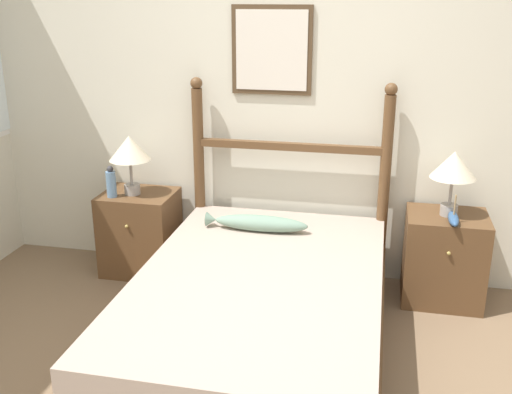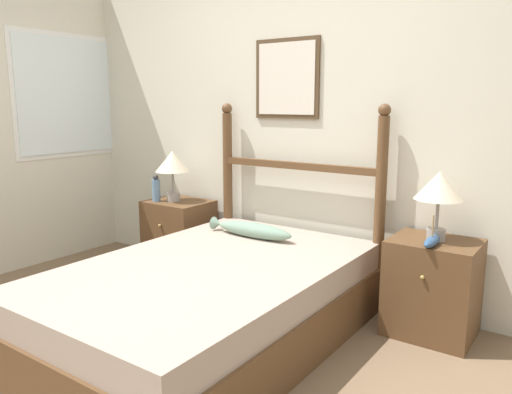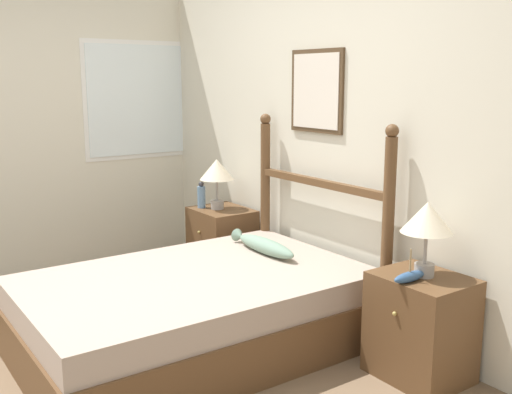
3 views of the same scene
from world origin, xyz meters
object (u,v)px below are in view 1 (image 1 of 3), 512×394
object	(u,v)px
table_lamp_left	(130,151)
model_boat	(453,219)
bed	(259,314)
nightstand_right	(444,258)
bottle	(111,183)
fish_pillow	(258,223)
table_lamp_right	(453,168)
nightstand_left	(140,232)

from	to	relation	value
table_lamp_left	model_boat	xyz separation A→B (m)	(2.13, -0.11, -0.28)
bed	nightstand_right	world-z (taller)	nightstand_right
table_lamp_left	bottle	xyz separation A→B (m)	(-0.11, -0.08, -0.21)
bed	table_lamp_left	xyz separation A→B (m)	(-1.07, 0.82, 0.67)
fish_pillow	nightstand_right	bearing A→B (deg)	10.72
table_lamp_right	fish_pillow	xyz separation A→B (m)	(-1.18, -0.23, -0.38)
nightstand_right	model_boat	bearing A→B (deg)	-83.48
nightstand_left	nightstand_right	bearing A→B (deg)	0.00
nightstand_right	table_lamp_left	distance (m)	2.20
bottle	fish_pillow	distance (m)	1.07
table_lamp_right	nightstand_left	bearing A→B (deg)	-179.92
model_boat	fish_pillow	xyz separation A→B (m)	(-1.20, -0.09, -0.09)
nightstand_right	fish_pillow	size ratio (longest dim) A/B	0.89
nightstand_left	bottle	distance (m)	0.43
nightstand_right	fish_pillow	xyz separation A→B (m)	(-1.18, -0.22, 0.23)
bottle	fish_pillow	bearing A→B (deg)	-6.20
nightstand_left	model_boat	world-z (taller)	model_boat
bed	nightstand_left	bearing A→B (deg)	140.99
nightstand_right	table_lamp_right	size ratio (longest dim) A/B	1.43
model_boat	fish_pillow	distance (m)	1.20
nightstand_right	bottle	xyz separation A→B (m)	(-2.23, -0.11, 0.39)
nightstand_left	table_lamp_left	size ratio (longest dim) A/B	1.43
nightstand_right	fish_pillow	world-z (taller)	nightstand_right
nightstand_right	table_lamp_right	distance (m)	0.61
model_boat	bed	bearing A→B (deg)	-146.06
table_lamp_left	bottle	world-z (taller)	table_lamp_left
fish_pillow	model_boat	bearing A→B (deg)	4.34
nightstand_right	table_lamp_right	world-z (taller)	table_lamp_right
nightstand_left	fish_pillow	xyz separation A→B (m)	(0.91, -0.22, 0.23)
model_boat	fish_pillow	size ratio (longest dim) A/B	0.34
table_lamp_left	table_lamp_right	size ratio (longest dim) A/B	1.00
nightstand_left	bottle	bearing A→B (deg)	-141.90
bed	nightstand_right	distance (m)	1.35
table_lamp_right	model_boat	size ratio (longest dim) A/B	1.81
bottle	nightstand_left	bearing A→B (deg)	38.10
nightstand_left	nightstand_right	xyz separation A→B (m)	(2.09, 0.00, 0.00)
bed	model_boat	size ratio (longest dim) A/B	9.02
table_lamp_left	model_boat	distance (m)	2.15
nightstand_left	nightstand_right	distance (m)	2.09
nightstand_right	table_lamp_left	bearing A→B (deg)	-179.27
bottle	table_lamp_right	bearing A→B (deg)	2.90
bed	table_lamp_right	distance (m)	1.50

